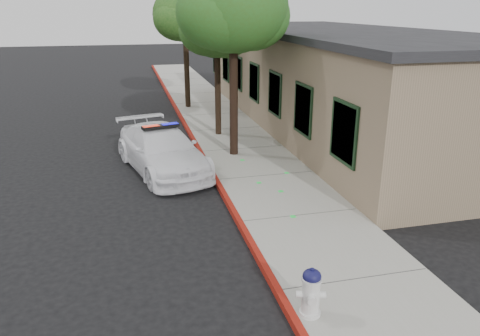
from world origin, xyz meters
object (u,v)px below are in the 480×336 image
at_px(street_tree_far, 186,17).
at_px(clapboard_building, 337,79).
at_px(street_tree_mid, 217,29).
at_px(street_tree_near, 234,10).
at_px(police_car, 162,150).
at_px(fire_hydrant, 311,292).

bearing_deg(street_tree_far, clapboard_building, -40.31).
bearing_deg(street_tree_mid, clapboard_building, 7.26).
bearing_deg(street_tree_near, police_car, -163.29).
bearing_deg(clapboard_building, street_tree_near, -147.01).
height_order(clapboard_building, fire_hydrant, clapboard_building).
relative_size(police_car, street_tree_far, 0.89).
bearing_deg(street_tree_far, police_car, -102.97).
bearing_deg(street_tree_near, street_tree_far, 92.93).
relative_size(street_tree_near, street_tree_far, 1.09).
xyz_separation_m(police_car, street_tree_near, (2.61, 0.78, 4.31)).
height_order(police_car, street_tree_mid, street_tree_mid).
bearing_deg(fire_hydrant, police_car, 118.10).
xyz_separation_m(police_car, street_tree_far, (2.17, 9.41, 3.92)).
xyz_separation_m(fire_hydrant, street_tree_near, (0.83, 9.23, 4.43)).
xyz_separation_m(police_car, street_tree_mid, (2.61, 3.66, 3.61)).
distance_m(fire_hydrant, street_tree_near, 10.28).
bearing_deg(street_tree_near, fire_hydrant, -95.14).
height_order(street_tree_near, street_tree_mid, street_tree_near).
relative_size(clapboard_building, police_car, 3.92).
bearing_deg(clapboard_building, fire_hydrant, -116.34).
distance_m(police_car, fire_hydrant, 8.64).
distance_m(fire_hydrant, street_tree_far, 18.32).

